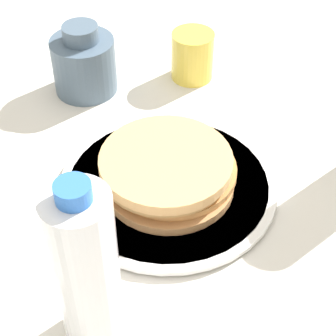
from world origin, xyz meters
name	(u,v)px	position (x,y,z in m)	size (l,w,h in m)	color
ground_plane	(160,179)	(0.00, 0.00, 0.00)	(4.00, 4.00, 0.00)	silver
plate	(168,185)	(-0.01, -0.02, 0.01)	(0.30, 0.30, 0.01)	white
pancake_stack	(167,170)	(-0.01, -0.02, 0.04)	(0.19, 0.19, 0.05)	#B67D4B
juice_glass	(192,56)	(0.23, 0.11, 0.04)	(0.07, 0.07, 0.08)	yellow
cream_jug	(84,63)	(0.10, 0.23, 0.05)	(0.10, 0.10, 0.12)	#4C6075
water_bottle_mid	(86,271)	(-0.23, -0.09, 0.11)	(0.07, 0.07, 0.23)	white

